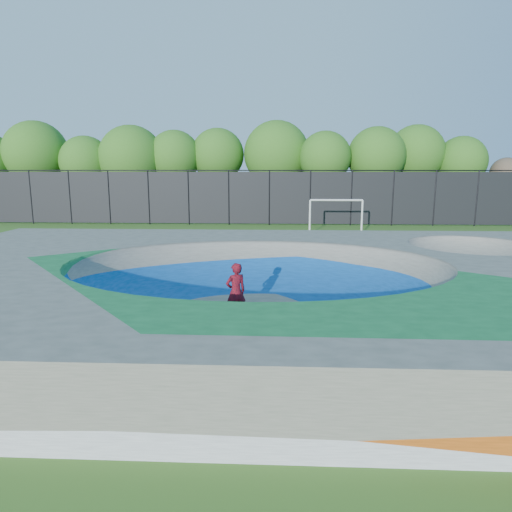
# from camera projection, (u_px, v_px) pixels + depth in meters

# --- Properties ---
(ground) EXTENTS (120.00, 120.00, 0.00)m
(ground) POSITION_uv_depth(u_px,v_px,m) (257.00, 312.00, 13.37)
(ground) COLOR #37611B
(ground) RESTS_ON ground
(skate_deck) EXTENTS (22.00, 14.00, 1.50)m
(skate_deck) POSITION_uv_depth(u_px,v_px,m) (257.00, 287.00, 13.23)
(skate_deck) COLOR gray
(skate_deck) RESTS_ON ground
(skater) EXTENTS (0.71, 0.63, 1.62)m
(skater) POSITION_uv_depth(u_px,v_px,m) (236.00, 292.00, 12.51)
(skater) COLOR #AE0D1F
(skater) RESTS_ON ground
(skateboard) EXTENTS (0.79, 0.56, 0.05)m
(skateboard) POSITION_uv_depth(u_px,v_px,m) (236.00, 319.00, 12.66)
(skateboard) COLOR black
(skateboard) RESTS_ON ground
(soccer_goal) EXTENTS (3.40, 0.12, 2.24)m
(soccer_goal) POSITION_uv_depth(u_px,v_px,m) (336.00, 210.00, 28.76)
(soccer_goal) COLOR silver
(soccer_goal) RESTS_ON ground
(fence) EXTENTS (48.09, 0.09, 4.04)m
(fence) POSITION_uv_depth(u_px,v_px,m) (269.00, 197.00, 33.57)
(fence) COLOR black
(fence) RESTS_ON ground
(treeline) EXTENTS (53.13, 6.70, 8.13)m
(treeline) POSITION_uv_depth(u_px,v_px,m) (249.00, 157.00, 38.18)
(treeline) COLOR #3F311F
(treeline) RESTS_ON ground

